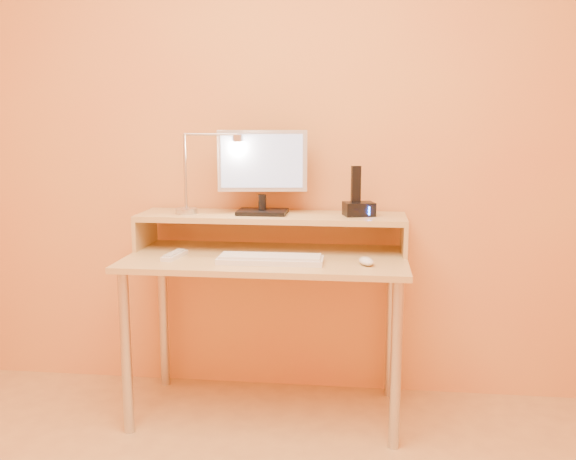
# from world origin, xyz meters

# --- Properties ---
(wall_back) EXTENTS (3.00, 0.04, 2.50)m
(wall_back) POSITION_xyz_m (0.00, 1.50, 1.25)
(wall_back) COLOR #E8A450
(wall_back) RESTS_ON floor
(desk_leg_fl) EXTENTS (0.04, 0.04, 0.69)m
(desk_leg_fl) POSITION_xyz_m (-0.55, 0.93, 0.35)
(desk_leg_fl) COLOR #B8B8BC
(desk_leg_fl) RESTS_ON floor
(desk_leg_fr) EXTENTS (0.04, 0.04, 0.69)m
(desk_leg_fr) POSITION_xyz_m (0.55, 0.93, 0.35)
(desk_leg_fr) COLOR #B8B8BC
(desk_leg_fr) RESTS_ON floor
(desk_leg_bl) EXTENTS (0.04, 0.04, 0.69)m
(desk_leg_bl) POSITION_xyz_m (-0.55, 1.43, 0.35)
(desk_leg_bl) COLOR #B8B8BC
(desk_leg_bl) RESTS_ON floor
(desk_leg_br) EXTENTS (0.04, 0.04, 0.69)m
(desk_leg_br) POSITION_xyz_m (0.55, 1.43, 0.35)
(desk_leg_br) COLOR #B8B8BC
(desk_leg_br) RESTS_ON floor
(desk_lower) EXTENTS (1.20, 0.60, 0.02)m
(desk_lower) POSITION_xyz_m (0.00, 1.18, 0.71)
(desk_lower) COLOR tan
(desk_lower) RESTS_ON floor
(shelf_riser_left) EXTENTS (0.02, 0.30, 0.14)m
(shelf_riser_left) POSITION_xyz_m (-0.59, 1.33, 0.79)
(shelf_riser_left) COLOR tan
(shelf_riser_left) RESTS_ON desk_lower
(shelf_riser_right) EXTENTS (0.02, 0.30, 0.14)m
(shelf_riser_right) POSITION_xyz_m (0.59, 1.33, 0.79)
(shelf_riser_right) COLOR tan
(shelf_riser_right) RESTS_ON desk_lower
(desk_shelf) EXTENTS (1.20, 0.30, 0.02)m
(desk_shelf) POSITION_xyz_m (0.00, 1.33, 0.87)
(desk_shelf) COLOR tan
(desk_shelf) RESTS_ON desk_lower
(monitor_foot) EXTENTS (0.22, 0.16, 0.02)m
(monitor_foot) POSITION_xyz_m (-0.04, 1.33, 0.89)
(monitor_foot) COLOR black
(monitor_foot) RESTS_ON desk_shelf
(monitor_neck) EXTENTS (0.04, 0.04, 0.07)m
(monitor_neck) POSITION_xyz_m (-0.04, 1.33, 0.93)
(monitor_neck) COLOR black
(monitor_neck) RESTS_ON monitor_foot
(monitor_panel) EXTENTS (0.40, 0.09, 0.27)m
(monitor_panel) POSITION_xyz_m (-0.04, 1.34, 1.12)
(monitor_panel) COLOR #B7B8BD
(monitor_panel) RESTS_ON monitor_neck
(monitor_back) EXTENTS (0.36, 0.06, 0.23)m
(monitor_back) POSITION_xyz_m (-0.04, 1.36, 1.12)
(monitor_back) COLOR black
(monitor_back) RESTS_ON monitor_panel
(monitor_screen) EXTENTS (0.36, 0.05, 0.24)m
(monitor_screen) POSITION_xyz_m (-0.04, 1.32, 1.12)
(monitor_screen) COLOR #97AEE1
(monitor_screen) RESTS_ON monitor_panel
(lamp_base) EXTENTS (0.10, 0.10, 0.02)m
(lamp_base) POSITION_xyz_m (-0.38, 1.30, 0.89)
(lamp_base) COLOR #B8B8BC
(lamp_base) RESTS_ON desk_shelf
(lamp_post) EXTENTS (0.01, 0.01, 0.33)m
(lamp_post) POSITION_xyz_m (-0.38, 1.30, 1.07)
(lamp_post) COLOR #B8B8BC
(lamp_post) RESTS_ON lamp_base
(lamp_arm) EXTENTS (0.24, 0.01, 0.01)m
(lamp_arm) POSITION_xyz_m (-0.26, 1.30, 1.24)
(lamp_arm) COLOR #B8B8BC
(lamp_arm) RESTS_ON lamp_post
(lamp_head) EXTENTS (0.04, 0.04, 0.03)m
(lamp_head) POSITION_xyz_m (-0.14, 1.30, 1.22)
(lamp_head) COLOR #B8B8BC
(lamp_head) RESTS_ON lamp_arm
(lamp_bulb) EXTENTS (0.03, 0.03, 0.00)m
(lamp_bulb) POSITION_xyz_m (-0.14, 1.30, 1.20)
(lamp_bulb) COLOR #FFEAC6
(lamp_bulb) RESTS_ON lamp_head
(phone_dock) EXTENTS (0.15, 0.13, 0.06)m
(phone_dock) POSITION_xyz_m (0.39, 1.33, 0.91)
(phone_dock) COLOR black
(phone_dock) RESTS_ON desk_shelf
(phone_handset) EXTENTS (0.05, 0.03, 0.16)m
(phone_handset) POSITION_xyz_m (0.38, 1.33, 1.02)
(phone_handset) COLOR black
(phone_handset) RESTS_ON phone_dock
(phone_led) EXTENTS (0.01, 0.00, 0.04)m
(phone_led) POSITION_xyz_m (0.44, 1.28, 0.91)
(phone_led) COLOR #2B82FF
(phone_led) RESTS_ON phone_dock
(keyboard) EXTENTS (0.44, 0.14, 0.02)m
(keyboard) POSITION_xyz_m (0.04, 1.05, 0.73)
(keyboard) COLOR silver
(keyboard) RESTS_ON desk_lower
(mouse) EXTENTS (0.08, 0.11, 0.03)m
(mouse) POSITION_xyz_m (0.43, 1.06, 0.74)
(mouse) COLOR silver
(mouse) RESTS_ON desk_lower
(remote_control) EXTENTS (0.07, 0.18, 0.02)m
(remote_control) POSITION_xyz_m (-0.38, 1.10, 0.73)
(remote_control) COLOR silver
(remote_control) RESTS_ON desk_lower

